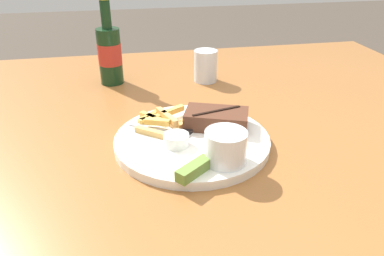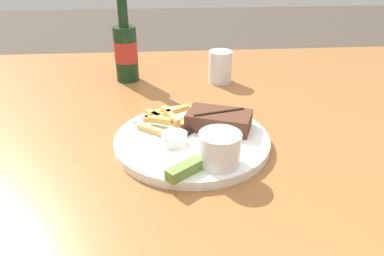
{
  "view_description": "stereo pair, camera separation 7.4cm",
  "coord_description": "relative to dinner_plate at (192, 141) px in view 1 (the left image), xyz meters",
  "views": [
    {
      "loc": [
        -0.13,
        -0.65,
        1.16
      ],
      "look_at": [
        0.0,
        0.0,
        0.82
      ],
      "focal_mm": 35.0,
      "sensor_mm": 36.0,
      "label": 1
    },
    {
      "loc": [
        -0.05,
        -0.66,
        1.16
      ],
      "look_at": [
        0.0,
        0.0,
        0.82
      ],
      "focal_mm": 35.0,
      "sensor_mm": 36.0,
      "label": 2
    }
  ],
  "objects": [
    {
      "name": "fries_pile",
      "position": [
        -0.05,
        0.07,
        0.02
      ],
      "size": [
        0.14,
        0.12,
        0.02
      ],
      "color": "#EDA84F",
      "rests_on": "dinner_plate"
    },
    {
      "name": "knife_utensil",
      "position": [
        0.02,
        0.04,
        0.01
      ],
      "size": [
        0.13,
        0.13,
        0.01
      ],
      "rotation": [
        0.0,
        0.0,
        0.81
      ],
      "color": "#B7B7BC",
      "rests_on": "dinner_plate"
    },
    {
      "name": "dipping_sauce_cup",
      "position": [
        -0.04,
        -0.03,
        0.02
      ],
      "size": [
        0.05,
        0.05,
        0.02
      ],
      "color": "silver",
      "rests_on": "dinner_plate"
    },
    {
      "name": "steak_portion",
      "position": [
        0.06,
        0.04,
        0.03
      ],
      "size": [
        0.15,
        0.12,
        0.04
      ],
      "color": "#512D1E",
      "rests_on": "dinner_plate"
    },
    {
      "name": "beer_bottle",
      "position": [
        -0.16,
        0.39,
        0.08
      ],
      "size": [
        0.07,
        0.07,
        0.25
      ],
      "color": "#143319",
      "rests_on": "dining_table"
    },
    {
      "name": "fork_utensil",
      "position": [
        -0.07,
        0.05,
        0.01
      ],
      "size": [
        0.12,
        0.08,
        0.0
      ],
      "rotation": [
        0.0,
        0.0,
        5.7
      ],
      "color": "#B7B7BC",
      "rests_on": "dinner_plate"
    },
    {
      "name": "coleslaw_cup",
      "position": [
        0.04,
        -0.1,
        0.04
      ],
      "size": [
        0.08,
        0.08,
        0.06
      ],
      "color": "white",
      "rests_on": "dinner_plate"
    },
    {
      "name": "drinking_glass",
      "position": [
        0.11,
        0.35,
        0.04
      ],
      "size": [
        0.07,
        0.07,
        0.09
      ],
      "color": "silver",
      "rests_on": "dining_table"
    },
    {
      "name": "dinner_plate",
      "position": [
        0.0,
        0.0,
        0.0
      ],
      "size": [
        0.31,
        0.31,
        0.02
      ],
      "color": "white",
      "rests_on": "dining_table"
    },
    {
      "name": "pickle_spear",
      "position": [
        -0.02,
        -0.13,
        0.02
      ],
      "size": [
        0.07,
        0.06,
        0.02
      ],
      "color": "olive",
      "rests_on": "dinner_plate"
    },
    {
      "name": "dining_table",
      "position": [
        0.0,
        0.0,
        -0.07
      ],
      "size": [
        1.56,
        1.35,
        0.78
      ],
      "color": "#935B2D",
      "rests_on": "ground_plane"
    }
  ]
}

